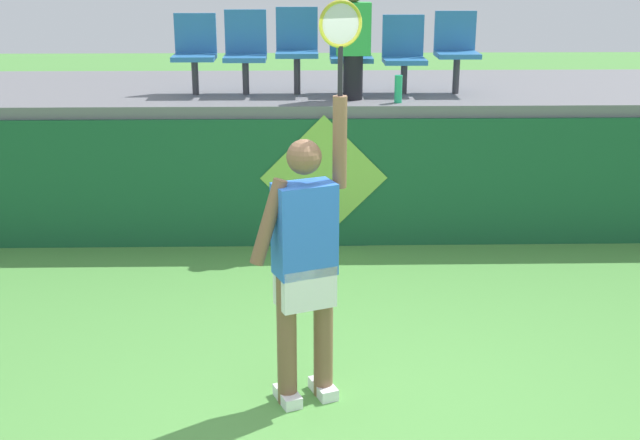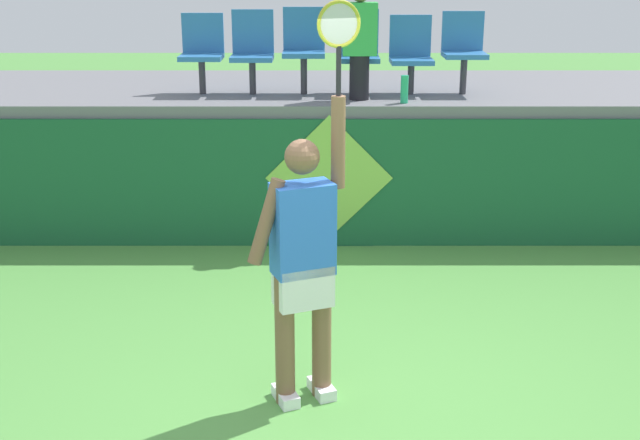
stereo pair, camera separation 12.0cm
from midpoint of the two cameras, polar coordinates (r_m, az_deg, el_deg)
ground_plane at (r=5.42m, az=1.94°, el=-13.98°), size 40.00×40.00×0.00m
court_back_wall at (r=8.35m, az=1.20°, el=2.67°), size 12.23×0.20×1.31m
spectator_platform at (r=9.39m, az=1.07°, el=8.87°), size 12.23×2.54×0.12m
tennis_player at (r=5.28m, az=-0.55°, el=-2.65°), size 0.72×0.38×2.60m
water_bottle at (r=8.34m, az=6.20°, el=8.96°), size 0.08×0.08×0.27m
stadium_chair_0 at (r=8.94m, az=-7.83°, el=11.59°), size 0.44×0.42×0.82m
stadium_chair_1 at (r=8.89m, az=-4.36°, el=11.73°), size 0.44×0.42×0.86m
stadium_chair_2 at (r=8.86m, az=-0.80°, el=11.95°), size 0.44×0.42×0.89m
stadium_chair_3 at (r=8.88m, az=2.96°, el=11.72°), size 0.44×0.42×0.86m
stadium_chair_4 at (r=8.92m, az=6.62°, el=11.45°), size 0.44×0.42×0.80m
stadium_chair_5 at (r=8.99m, az=10.21°, el=11.64°), size 0.44×0.42×0.84m
spectator_0 at (r=8.45m, az=3.11°, el=12.33°), size 0.34×0.20×1.15m
wall_signage_mount at (r=8.45m, az=0.96°, el=-1.79°), size 1.27×0.01×1.36m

